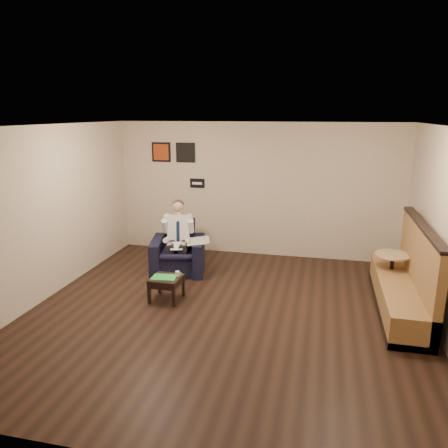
% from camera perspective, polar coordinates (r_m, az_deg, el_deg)
% --- Properties ---
extents(ground, '(6.00, 6.00, 0.00)m').
position_cam_1_polar(ground, '(6.81, 0.15, -11.62)').
color(ground, black).
rests_on(ground, ground).
extents(wall_back, '(6.00, 0.02, 2.80)m').
position_cam_1_polar(wall_back, '(9.20, 4.33, 4.44)').
color(wall_back, beige).
rests_on(wall_back, ground).
extents(wall_front, '(6.00, 0.02, 2.80)m').
position_cam_1_polar(wall_front, '(3.63, -10.71, -11.82)').
color(wall_front, beige).
rests_on(wall_front, ground).
extents(wall_left, '(0.02, 6.00, 2.80)m').
position_cam_1_polar(wall_left, '(7.56, -22.62, 1.16)').
color(wall_left, beige).
rests_on(wall_left, ground).
extents(ceiling, '(6.00, 6.00, 0.02)m').
position_cam_1_polar(ceiling, '(6.12, 0.16, 12.66)').
color(ceiling, white).
rests_on(ceiling, wall_back).
extents(seating_sign, '(0.32, 0.02, 0.20)m').
position_cam_1_polar(seating_sign, '(9.45, -3.51, 5.34)').
color(seating_sign, black).
rests_on(seating_sign, wall_back).
extents(art_print_left, '(0.42, 0.03, 0.42)m').
position_cam_1_polar(art_print_left, '(9.63, -8.20, 9.28)').
color(art_print_left, '#B03F15').
rests_on(art_print_left, wall_back).
extents(art_print_right, '(0.42, 0.03, 0.42)m').
position_cam_1_polar(art_print_right, '(9.45, -5.04, 9.28)').
color(art_print_right, black).
rests_on(art_print_right, wall_back).
extents(armchair, '(1.18, 1.18, 0.95)m').
position_cam_1_polar(armchair, '(8.38, -6.04, -3.11)').
color(armchair, black).
rests_on(armchair, ground).
extents(seated_man, '(0.81, 1.05, 1.30)m').
position_cam_1_polar(seated_man, '(8.21, -6.15, -2.20)').
color(seated_man, silver).
rests_on(seated_man, armchair).
extents(lap_papers, '(0.30, 0.36, 0.01)m').
position_cam_1_polar(lap_papers, '(8.14, -6.22, -2.86)').
color(lap_papers, white).
rests_on(lap_papers, seated_man).
extents(newspaper, '(0.54, 0.61, 0.01)m').
position_cam_1_polar(newspaper, '(8.20, -3.38, -2.20)').
color(newspaper, silver).
rests_on(newspaper, armchair).
extents(side_table, '(0.50, 0.50, 0.39)m').
position_cam_1_polar(side_table, '(7.26, -7.53, -8.35)').
color(side_table, black).
rests_on(side_table, ground).
extents(green_folder, '(0.41, 0.31, 0.01)m').
position_cam_1_polar(green_folder, '(7.18, -7.83, -6.90)').
color(green_folder, green).
rests_on(green_folder, side_table).
extents(coffee_mug, '(0.07, 0.07, 0.08)m').
position_cam_1_polar(coffee_mug, '(7.20, -6.11, -6.46)').
color(coffee_mug, white).
rests_on(coffee_mug, side_table).
extents(smartphone, '(0.13, 0.09, 0.01)m').
position_cam_1_polar(smartphone, '(7.28, -6.83, -6.55)').
color(smartphone, black).
rests_on(smartphone, side_table).
extents(banquette, '(0.63, 2.64, 1.35)m').
position_cam_1_polar(banquette, '(7.22, 22.18, -5.39)').
color(banquette, olive).
rests_on(banquette, ground).
extents(cafe_table, '(0.68, 0.68, 0.72)m').
position_cam_1_polar(cafe_table, '(7.84, 20.98, -6.17)').
color(cafe_table, tan).
rests_on(cafe_table, ground).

